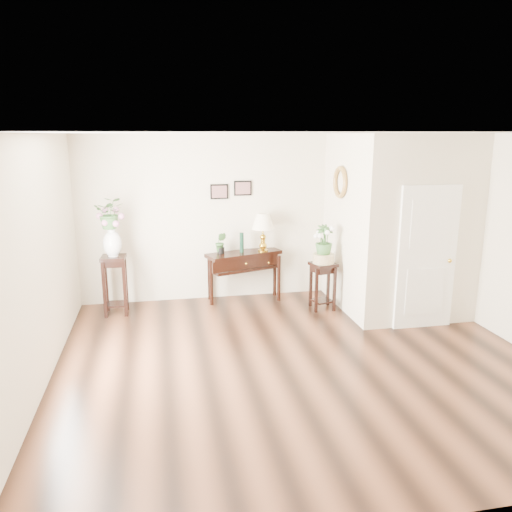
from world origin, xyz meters
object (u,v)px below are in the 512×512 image
object	(u,v)px
plant_stand_a	(115,285)
plant_stand_b	(323,286)
table_lamp	(263,231)
console_table	(244,276)

from	to	relation	value
plant_stand_a	plant_stand_b	bearing A→B (deg)	-7.07
plant_stand_a	plant_stand_b	distance (m)	3.31
table_lamp	plant_stand_a	world-z (taller)	table_lamp
table_lamp	plant_stand_b	xyz separation A→B (m)	(0.85, -0.68, -0.81)
plant_stand_a	table_lamp	bearing A→B (deg)	6.30
console_table	plant_stand_a	bearing A→B (deg)	169.11
table_lamp	plant_stand_b	distance (m)	1.36
console_table	plant_stand_b	world-z (taller)	console_table
console_table	table_lamp	xyz separation A→B (m)	(0.33, 0.00, 0.77)
console_table	plant_stand_b	size ratio (longest dim) A/B	1.65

